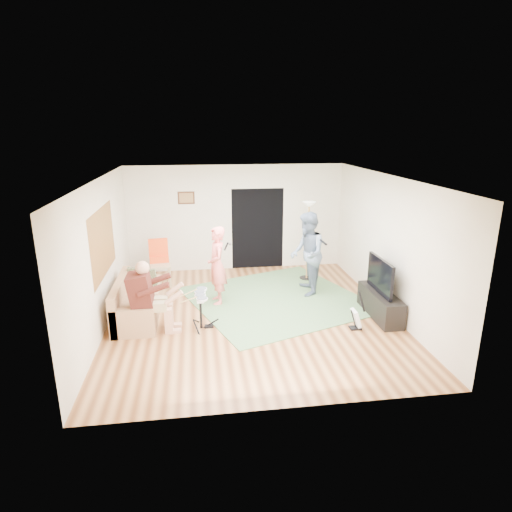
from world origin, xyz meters
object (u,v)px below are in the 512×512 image
at_px(tv_cabinet, 380,304).
at_px(television, 380,275).
at_px(drum_kit, 201,312).
at_px(sofa, 134,305).
at_px(singer, 217,266).
at_px(dining_chair, 161,269).
at_px(torchiere_lamp, 308,227).
at_px(guitarist, 307,254).
at_px(guitar_spare, 356,318).

distance_m(tv_cabinet, television, 0.60).
bearing_deg(drum_kit, tv_cabinet, 0.68).
height_order(tv_cabinet, television, television).
distance_m(sofa, drum_kit, 1.44).
relative_size(sofa, singer, 1.15).
bearing_deg(television, singer, 159.87).
height_order(singer, dining_chair, singer).
relative_size(singer, dining_chair, 1.51).
relative_size(drum_kit, torchiere_lamp, 0.37).
xyz_separation_m(torchiere_lamp, dining_chair, (-3.52, 0.05, -0.92)).
bearing_deg(sofa, singer, 17.41).
height_order(sofa, guitarist, guitarist).
height_order(sofa, torchiere_lamp, torchiere_lamp).
xyz_separation_m(singer, television, (3.08, -1.13, 0.03)).
bearing_deg(drum_kit, singer, 72.36).
distance_m(dining_chair, television, 4.97).
distance_m(drum_kit, torchiere_lamp, 3.67).
relative_size(guitar_spare, dining_chair, 0.69).
distance_m(guitarist, television, 1.76).
xyz_separation_m(drum_kit, guitarist, (2.36, 1.42, 0.61)).
bearing_deg(television, drum_kit, -179.31).
bearing_deg(guitar_spare, dining_chair, 142.73).
bearing_deg(sofa, torchiere_lamp, 23.69).
xyz_separation_m(guitarist, television, (1.09, -1.38, -0.07)).
distance_m(torchiere_lamp, tv_cabinet, 2.70).
height_order(guitar_spare, tv_cabinet, guitar_spare).
bearing_deg(dining_chair, guitarist, -25.92).
bearing_deg(singer, tv_cabinet, 63.86).
relative_size(tv_cabinet, television, 1.32).
relative_size(guitarist, torchiere_lamp, 0.97).
xyz_separation_m(sofa, dining_chair, (0.39, 1.76, 0.13)).
bearing_deg(torchiere_lamp, singer, -152.02).
bearing_deg(television, guitarist, 128.28).
bearing_deg(singer, guitar_spare, 50.69).
height_order(sofa, drum_kit, sofa).
distance_m(torchiere_lamp, dining_chair, 3.64).
distance_m(sofa, television, 4.81).
bearing_deg(tv_cabinet, drum_kit, -179.32).
height_order(singer, tv_cabinet, singer).
height_order(dining_chair, tv_cabinet, dining_chair).
height_order(singer, guitar_spare, singer).
xyz_separation_m(torchiere_lamp, tv_cabinet, (0.88, -2.32, -1.06)).
xyz_separation_m(drum_kit, tv_cabinet, (3.50, 0.04, -0.06)).
bearing_deg(guitar_spare, tv_cabinet, 35.47).
distance_m(drum_kit, dining_chair, 2.57).
height_order(drum_kit, dining_chair, dining_chair).
height_order(drum_kit, guitarist, guitarist).
distance_m(sofa, guitar_spare, 4.26).
xyz_separation_m(guitar_spare, television, (0.61, 0.47, 0.63)).
bearing_deg(torchiere_lamp, guitar_spare, -85.52).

